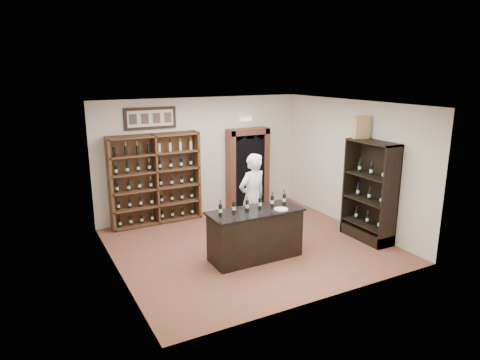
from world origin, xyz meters
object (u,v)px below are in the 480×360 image
object	(u,v)px
shopkeeper	(252,198)
wine_crate	(361,127)
wine_shelf	(155,179)
tasting_counter	(255,235)
side_cabinet	(370,206)
counter_bottle_0	(220,210)

from	to	relation	value
shopkeeper	wine_crate	distance (m)	2.83
wine_shelf	tasting_counter	size ratio (longest dim) A/B	1.17
tasting_counter	side_cabinet	size ratio (longest dim) A/B	0.85
counter_bottle_0	shopkeeper	xyz separation A→B (m)	(1.13, 0.78, -0.14)
counter_bottle_0	shopkeeper	distance (m)	1.38
wine_shelf	counter_bottle_0	distance (m)	2.88
counter_bottle_0	wine_crate	size ratio (longest dim) A/B	0.62
counter_bottle_0	side_cabinet	distance (m)	3.48
wine_shelf	side_cabinet	size ratio (longest dim) A/B	1.00
wine_shelf	wine_crate	distance (m)	4.93
counter_bottle_0	wine_shelf	bearing A→B (deg)	97.58
counter_bottle_0	side_cabinet	bearing A→B (deg)	-6.25
side_cabinet	tasting_counter	bearing A→B (deg)	173.72
wine_shelf	wine_crate	bearing A→B (deg)	-36.65
tasting_counter	shopkeeper	size ratio (longest dim) A/B	0.97
wine_shelf	side_cabinet	distance (m)	5.02
side_cabinet	shopkeeper	xyz separation A→B (m)	(-2.31, 1.15, 0.22)
side_cabinet	wine_crate	distance (m)	1.74
wine_shelf	tasting_counter	distance (m)	3.19
counter_bottle_0	shopkeeper	world-z (taller)	shopkeeper
tasting_counter	side_cabinet	bearing A→B (deg)	-6.28
tasting_counter	wine_shelf	bearing A→B (deg)	110.56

